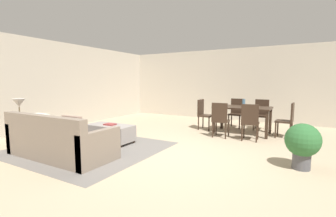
{
  "coord_description": "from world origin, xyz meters",
  "views": [
    {
      "loc": [
        2.21,
        -4.06,
        1.45
      ],
      "look_at": [
        -0.74,
        1.13,
        0.78
      ],
      "focal_mm": 25.15,
      "sensor_mm": 36.0,
      "label": 1
    }
  ],
  "objects_px": {
    "side_table": "(21,127)",
    "dining_chair_near_left": "(220,118)",
    "dining_chair_head_east": "(288,118)",
    "dining_chair_head_west": "(203,113)",
    "potted_plant": "(303,142)",
    "dining_chair_far_right": "(261,113)",
    "book_on_ottoman": "(110,124)",
    "ottoman_table": "(110,132)",
    "dining_chair_far_left": "(236,111)",
    "vase_centerpiece": "(244,103)",
    "couch": "(59,142)",
    "dining_table": "(242,110)",
    "table_lamp": "(19,104)",
    "dining_chair_near_right": "(250,120)"
  },
  "relations": [
    {
      "from": "side_table",
      "to": "dining_chair_near_left",
      "type": "xyz_separation_m",
      "value": [
        3.63,
        3.06,
        0.08
      ]
    },
    {
      "from": "dining_chair_near_left",
      "to": "dining_chair_head_east",
      "type": "distance_m",
      "value": 1.74
    },
    {
      "from": "dining_chair_head_west",
      "to": "potted_plant",
      "type": "bearing_deg",
      "value": -41.49
    },
    {
      "from": "dining_chair_far_right",
      "to": "book_on_ottoman",
      "type": "height_order",
      "value": "dining_chair_far_right"
    },
    {
      "from": "dining_chair_near_left",
      "to": "dining_chair_head_east",
      "type": "height_order",
      "value": "same"
    },
    {
      "from": "ottoman_table",
      "to": "dining_chair_head_east",
      "type": "relative_size",
      "value": 1.26
    },
    {
      "from": "ottoman_table",
      "to": "dining_chair_head_west",
      "type": "distance_m",
      "value": 2.95
    },
    {
      "from": "dining_chair_far_left",
      "to": "dining_chair_head_east",
      "type": "distance_m",
      "value": 1.72
    },
    {
      "from": "side_table",
      "to": "potted_plant",
      "type": "relative_size",
      "value": 0.72
    },
    {
      "from": "dining_chair_near_left",
      "to": "vase_centerpiece",
      "type": "xyz_separation_m",
      "value": [
        0.41,
        0.82,
        0.35
      ]
    },
    {
      "from": "couch",
      "to": "potted_plant",
      "type": "distance_m",
      "value": 4.4
    },
    {
      "from": "dining_table",
      "to": "table_lamp",
      "type": "bearing_deg",
      "value": -135.91
    },
    {
      "from": "dining_chair_near_left",
      "to": "dining_chair_head_west",
      "type": "bearing_deg",
      "value": 133.61
    },
    {
      "from": "couch",
      "to": "dining_chair_head_east",
      "type": "bearing_deg",
      "value": 46.24
    },
    {
      "from": "side_table",
      "to": "table_lamp",
      "type": "relative_size",
      "value": 1.07
    },
    {
      "from": "side_table",
      "to": "dining_table",
      "type": "bearing_deg",
      "value": 44.09
    },
    {
      "from": "dining_chair_far_right",
      "to": "couch",
      "type": "bearing_deg",
      "value": -122.18
    },
    {
      "from": "dining_chair_near_right",
      "to": "vase_centerpiece",
      "type": "distance_m",
      "value": 0.94
    },
    {
      "from": "dining_chair_head_west",
      "to": "book_on_ottoman",
      "type": "relative_size",
      "value": 3.54
    },
    {
      "from": "couch",
      "to": "dining_chair_far_left",
      "type": "bearing_deg",
      "value": 64.66
    },
    {
      "from": "dining_chair_near_left",
      "to": "dining_chair_near_right",
      "type": "bearing_deg",
      "value": 0.88
    },
    {
      "from": "ottoman_table",
      "to": "dining_chair_near_right",
      "type": "height_order",
      "value": "dining_chair_near_right"
    },
    {
      "from": "side_table",
      "to": "table_lamp",
      "type": "bearing_deg",
      "value": 0.0
    },
    {
      "from": "side_table",
      "to": "potted_plant",
      "type": "distance_m",
      "value": 5.71
    },
    {
      "from": "dining_chair_far_left",
      "to": "potted_plant",
      "type": "distance_m",
      "value": 3.67
    },
    {
      "from": "dining_chair_near_left",
      "to": "dining_chair_far_left",
      "type": "height_order",
      "value": "same"
    },
    {
      "from": "dining_chair_far_left",
      "to": "dining_chair_far_right",
      "type": "xyz_separation_m",
      "value": [
        0.75,
        0.01,
        0.0
      ]
    },
    {
      "from": "ottoman_table",
      "to": "book_on_ottoman",
      "type": "bearing_deg",
      "value": -46.2
    },
    {
      "from": "ottoman_table",
      "to": "dining_chair_far_right",
      "type": "relative_size",
      "value": 1.26
    },
    {
      "from": "dining_chair_near_left",
      "to": "vase_centerpiece",
      "type": "bearing_deg",
      "value": 63.34
    },
    {
      "from": "dining_chair_far_right",
      "to": "potted_plant",
      "type": "distance_m",
      "value": 3.37
    },
    {
      "from": "potted_plant",
      "to": "table_lamp",
      "type": "bearing_deg",
      "value": -164.39
    },
    {
      "from": "table_lamp",
      "to": "dining_chair_far_right",
      "type": "bearing_deg",
      "value": 46.99
    },
    {
      "from": "dining_table",
      "to": "dining_chair_near_left",
      "type": "xyz_separation_m",
      "value": [
        -0.38,
        -0.82,
        -0.14
      ]
    },
    {
      "from": "vase_centerpiece",
      "to": "potted_plant",
      "type": "distance_m",
      "value": 2.79
    },
    {
      "from": "dining_chair_near_left",
      "to": "potted_plant",
      "type": "bearing_deg",
      "value": -39.21
    },
    {
      "from": "ottoman_table",
      "to": "dining_chair_near_left",
      "type": "relative_size",
      "value": 1.26
    },
    {
      "from": "dining_chair_far_left",
      "to": "dining_chair_head_west",
      "type": "bearing_deg",
      "value": -133.94
    },
    {
      "from": "dining_chair_near_left",
      "to": "dining_chair_near_right",
      "type": "height_order",
      "value": "same"
    },
    {
      "from": "dining_chair_near_right",
      "to": "dining_chair_far_left",
      "type": "height_order",
      "value": "same"
    },
    {
      "from": "dining_chair_near_left",
      "to": "vase_centerpiece",
      "type": "distance_m",
      "value": 0.98
    },
    {
      "from": "dining_chair_far_left",
      "to": "dining_chair_near_left",
      "type": "bearing_deg",
      "value": -90.8
    },
    {
      "from": "dining_chair_far_right",
      "to": "ottoman_table",
      "type": "bearing_deg",
      "value": -130.44
    },
    {
      "from": "dining_chair_head_west",
      "to": "potted_plant",
      "type": "height_order",
      "value": "dining_chair_head_west"
    },
    {
      "from": "couch",
      "to": "book_on_ottoman",
      "type": "relative_size",
      "value": 8.48
    },
    {
      "from": "dining_table",
      "to": "book_on_ottoman",
      "type": "xyz_separation_m",
      "value": [
        -2.52,
        -2.63,
        -0.22
      ]
    },
    {
      "from": "potted_plant",
      "to": "dining_chair_far_right",
      "type": "bearing_deg",
      "value": 109.06
    },
    {
      "from": "ottoman_table",
      "to": "potted_plant",
      "type": "height_order",
      "value": "potted_plant"
    },
    {
      "from": "side_table",
      "to": "vase_centerpiece",
      "type": "bearing_deg",
      "value": 43.85
    },
    {
      "from": "couch",
      "to": "dining_chair_head_west",
      "type": "xyz_separation_m",
      "value": [
        1.45,
        3.92,
        0.23
      ]
    }
  ]
}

